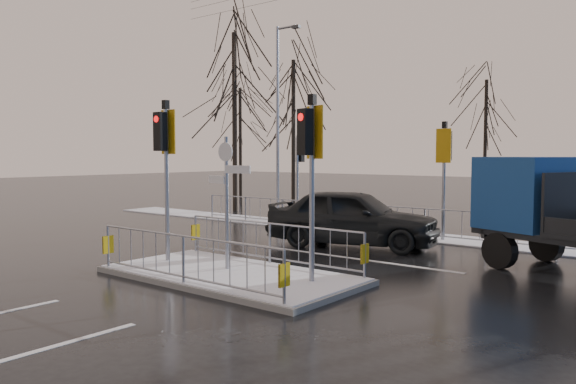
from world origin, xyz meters
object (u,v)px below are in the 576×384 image
Objects in this scene: car_far_lane at (353,217)px; flatbed_truck at (559,211)px; street_lamp_left at (279,115)px; traffic_island at (230,261)px.

flatbed_truck is (5.85, -0.08, 0.57)m from car_far_lane.
flatbed_truck reaches higher than car_far_lane.
flatbed_truck is at bearing -106.59° from car_far_lane.
car_far_lane is at bearing -32.51° from street_lamp_left.
flatbed_truck is at bearing 44.06° from traffic_island.
flatbed_truck is 13.07m from street_lamp_left.
traffic_island is at bearing -135.94° from flatbed_truck.
flatbed_truck is 0.77× the size of street_lamp_left.
car_far_lane is 0.64× the size of street_lamp_left.
street_lamp_left is (-6.42, 9.49, 4.10)m from traffic_island.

